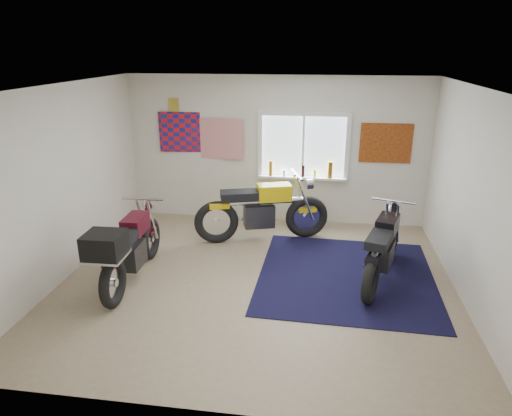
# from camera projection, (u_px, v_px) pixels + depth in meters

# --- Properties ---
(ground) EXTENTS (5.50, 5.50, 0.00)m
(ground) POSITION_uv_depth(u_px,v_px,m) (257.00, 281.00, 6.52)
(ground) COLOR #9E896B
(ground) RESTS_ON ground
(room_shell) EXTENTS (5.50, 5.50, 5.50)m
(room_shell) POSITION_uv_depth(u_px,v_px,m) (257.00, 170.00, 5.97)
(room_shell) COLOR white
(room_shell) RESTS_ON ground
(navy_rug) EXTENTS (2.57, 2.67, 0.01)m
(navy_rug) POSITION_uv_depth(u_px,v_px,m) (346.00, 276.00, 6.66)
(navy_rug) COLOR black
(navy_rug) RESTS_ON ground
(window_assembly) EXTENTS (1.66, 0.17, 1.26)m
(window_assembly) POSITION_uv_depth(u_px,v_px,m) (303.00, 151.00, 8.29)
(window_assembly) COLOR white
(window_assembly) RESTS_ON room_shell
(oil_bottles) EXTENTS (1.17, 0.09, 0.30)m
(oil_bottles) POSITION_uv_depth(u_px,v_px,m) (306.00, 170.00, 8.33)
(oil_bottles) COLOR #8F5B14
(oil_bottles) RESTS_ON window_assembly
(flag_display) EXTENTS (1.60, 0.10, 1.17)m
(flag_display) POSITION_uv_depth(u_px,v_px,m) (173.00, 105.00, 8.36)
(flag_display) COLOR red
(flag_display) RESTS_ON room_shell
(triumph_poster) EXTENTS (0.90, 0.03, 0.70)m
(triumph_poster) POSITION_uv_depth(u_px,v_px,m) (386.00, 143.00, 8.05)
(triumph_poster) COLOR #A54C14
(triumph_poster) RESTS_ON room_shell
(yellow_triumph) EXTENTS (2.26, 0.93, 1.17)m
(yellow_triumph) POSITION_uv_depth(u_px,v_px,m) (262.00, 212.00, 7.75)
(yellow_triumph) COLOR black
(yellow_triumph) RESTS_ON ground
(black_chrome_bike) EXTENTS (0.84, 1.99, 1.05)m
(black_chrome_bike) POSITION_uv_depth(u_px,v_px,m) (382.00, 250.00, 6.43)
(black_chrome_bike) COLOR black
(black_chrome_bike) RESTS_ON navy_rug
(maroon_tourer) EXTENTS (0.63, 2.09, 1.06)m
(maroon_tourer) POSITION_uv_depth(u_px,v_px,m) (127.00, 249.00, 6.25)
(maroon_tourer) COLOR black
(maroon_tourer) RESTS_ON ground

